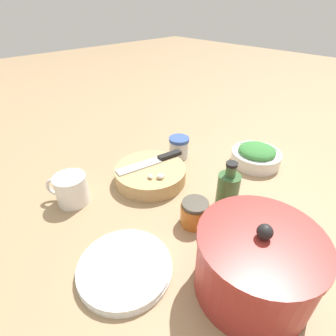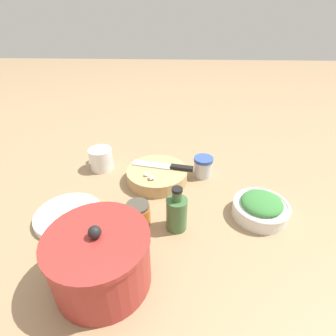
{
  "view_description": "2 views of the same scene",
  "coord_description": "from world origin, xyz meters",
  "px_view_note": "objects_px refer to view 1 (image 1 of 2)",
  "views": [
    {
      "loc": [
        0.46,
        0.44,
        0.49
      ],
      "look_at": [
        -0.0,
        -0.04,
        0.06
      ],
      "focal_mm": 28.0,
      "sensor_mm": 36.0,
      "label": 1
    },
    {
      "loc": [
        -0.05,
        0.71,
        0.56
      ],
      "look_at": [
        -0.01,
        -0.04,
        0.08
      ],
      "focal_mm": 28.0,
      "sensor_mm": 36.0,
      "label": 2
    }
  ],
  "objects_px": {
    "garlic_cloves": "(157,176)",
    "stock_pot": "(256,264)",
    "herb_bowl": "(256,155)",
    "coffee_mug": "(71,189)",
    "cutting_board": "(151,174)",
    "oil_bottle": "(228,189)",
    "honey_jar": "(195,213)",
    "spice_jar": "(179,147)",
    "chef_knife": "(154,161)",
    "plate_stack": "(125,268)"
  },
  "relations": [
    {
      "from": "stock_pot",
      "to": "spice_jar",
      "type": "bearing_deg",
      "value": -119.92
    },
    {
      "from": "cutting_board",
      "to": "oil_bottle",
      "type": "bearing_deg",
      "value": 107.56
    },
    {
      "from": "oil_bottle",
      "to": "stock_pot",
      "type": "xyz_separation_m",
      "value": [
        0.17,
        0.18,
        0.02
      ]
    },
    {
      "from": "cutting_board",
      "to": "chef_knife",
      "type": "xyz_separation_m",
      "value": [
        -0.03,
        -0.02,
        0.03
      ]
    },
    {
      "from": "garlic_cloves",
      "to": "stock_pot",
      "type": "distance_m",
      "value": 0.37
    },
    {
      "from": "spice_jar",
      "to": "stock_pot",
      "type": "relative_size",
      "value": 0.33
    },
    {
      "from": "coffee_mug",
      "to": "oil_bottle",
      "type": "relative_size",
      "value": 0.77
    },
    {
      "from": "honey_jar",
      "to": "stock_pot",
      "type": "bearing_deg",
      "value": 74.52
    },
    {
      "from": "coffee_mug",
      "to": "stock_pot",
      "type": "height_order",
      "value": "stock_pot"
    },
    {
      "from": "garlic_cloves",
      "to": "stock_pot",
      "type": "relative_size",
      "value": 0.2
    },
    {
      "from": "coffee_mug",
      "to": "plate_stack",
      "type": "height_order",
      "value": "coffee_mug"
    },
    {
      "from": "garlic_cloves",
      "to": "stock_pot",
      "type": "bearing_deg",
      "value": 78.53
    },
    {
      "from": "oil_bottle",
      "to": "spice_jar",
      "type": "bearing_deg",
      "value": -108.91
    },
    {
      "from": "oil_bottle",
      "to": "plate_stack",
      "type": "bearing_deg",
      "value": -4.09
    },
    {
      "from": "plate_stack",
      "to": "oil_bottle",
      "type": "distance_m",
      "value": 0.33
    },
    {
      "from": "chef_knife",
      "to": "plate_stack",
      "type": "relative_size",
      "value": 1.12
    },
    {
      "from": "spice_jar",
      "to": "honey_jar",
      "type": "distance_m",
      "value": 0.33
    },
    {
      "from": "coffee_mug",
      "to": "plate_stack",
      "type": "distance_m",
      "value": 0.29
    },
    {
      "from": "garlic_cloves",
      "to": "chef_knife",
      "type": "bearing_deg",
      "value": -125.67
    },
    {
      "from": "chef_knife",
      "to": "spice_jar",
      "type": "distance_m",
      "value": 0.14
    },
    {
      "from": "herb_bowl",
      "to": "stock_pot",
      "type": "height_order",
      "value": "stock_pot"
    },
    {
      "from": "spice_jar",
      "to": "plate_stack",
      "type": "xyz_separation_m",
      "value": [
        0.42,
        0.25,
        -0.03
      ]
    },
    {
      "from": "cutting_board",
      "to": "honey_jar",
      "type": "distance_m",
      "value": 0.22
    },
    {
      "from": "oil_bottle",
      "to": "stock_pot",
      "type": "height_order",
      "value": "stock_pot"
    },
    {
      "from": "coffee_mug",
      "to": "honey_jar",
      "type": "height_order",
      "value": "coffee_mug"
    },
    {
      "from": "cutting_board",
      "to": "stock_pot",
      "type": "bearing_deg",
      "value": 77.31
    },
    {
      "from": "stock_pot",
      "to": "coffee_mug",
      "type": "bearing_deg",
      "value": -74.95
    },
    {
      "from": "cutting_board",
      "to": "spice_jar",
      "type": "relative_size",
      "value": 2.91
    },
    {
      "from": "chef_knife",
      "to": "coffee_mug",
      "type": "xyz_separation_m",
      "value": [
        0.26,
        -0.06,
        -0.01
      ]
    },
    {
      "from": "garlic_cloves",
      "to": "spice_jar",
      "type": "relative_size",
      "value": 0.6
    },
    {
      "from": "chef_knife",
      "to": "herb_bowl",
      "type": "relative_size",
      "value": 1.35
    },
    {
      "from": "chef_knife",
      "to": "garlic_cloves",
      "type": "bearing_deg",
      "value": 155.71
    },
    {
      "from": "garlic_cloves",
      "to": "cutting_board",
      "type": "bearing_deg",
      "value": -110.21
    },
    {
      "from": "cutting_board",
      "to": "herb_bowl",
      "type": "bearing_deg",
      "value": 152.03
    },
    {
      "from": "cutting_board",
      "to": "coffee_mug",
      "type": "relative_size",
      "value": 2.04
    },
    {
      "from": "garlic_cloves",
      "to": "honey_jar",
      "type": "distance_m",
      "value": 0.16
    },
    {
      "from": "herb_bowl",
      "to": "coffee_mug",
      "type": "xyz_separation_m",
      "value": [
        0.55,
        -0.25,
        0.01
      ]
    },
    {
      "from": "chef_knife",
      "to": "oil_bottle",
      "type": "height_order",
      "value": "oil_bottle"
    },
    {
      "from": "herb_bowl",
      "to": "plate_stack",
      "type": "distance_m",
      "value": 0.58
    },
    {
      "from": "spice_jar",
      "to": "coffee_mug",
      "type": "relative_size",
      "value": 0.7
    },
    {
      "from": "spice_jar",
      "to": "oil_bottle",
      "type": "xyz_separation_m",
      "value": [
        0.09,
        0.28,
        0.02
      ]
    },
    {
      "from": "coffee_mug",
      "to": "oil_bottle",
      "type": "bearing_deg",
      "value": 133.97
    },
    {
      "from": "cutting_board",
      "to": "stock_pot",
      "type": "xyz_separation_m",
      "value": [
        0.09,
        0.42,
        0.05
      ]
    },
    {
      "from": "herb_bowl",
      "to": "coffee_mug",
      "type": "bearing_deg",
      "value": -24.3
    },
    {
      "from": "plate_stack",
      "to": "stock_pot",
      "type": "relative_size",
      "value": 0.88
    },
    {
      "from": "plate_stack",
      "to": "oil_bottle",
      "type": "relative_size",
      "value": 1.44
    },
    {
      "from": "herb_bowl",
      "to": "garlic_cloves",
      "type": "bearing_deg",
      "value": -18.77
    },
    {
      "from": "spice_jar",
      "to": "cutting_board",
      "type": "bearing_deg",
      "value": 13.76
    },
    {
      "from": "garlic_cloves",
      "to": "spice_jar",
      "type": "bearing_deg",
      "value": -152.85
    },
    {
      "from": "cutting_board",
      "to": "oil_bottle",
      "type": "relative_size",
      "value": 1.57
    }
  ]
}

